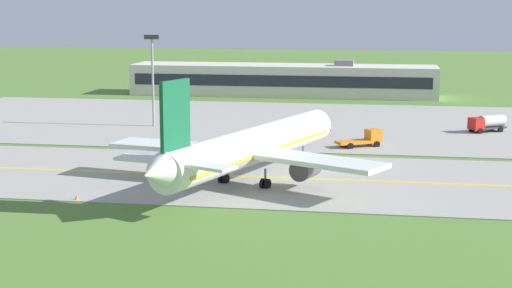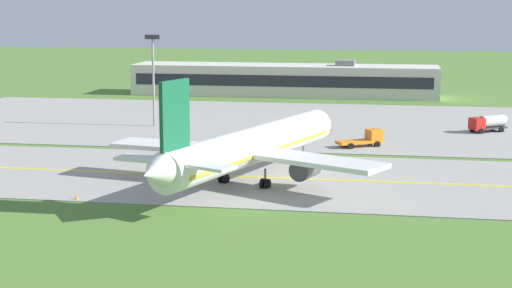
{
  "view_description": "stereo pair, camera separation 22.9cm",
  "coord_description": "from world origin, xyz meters",
  "px_view_note": "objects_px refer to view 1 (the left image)",
  "views": [
    {
      "loc": [
        19.69,
        -87.23,
        19.72
      ],
      "look_at": [
        5.19,
        -0.37,
        4.0
      ],
      "focal_mm": 55.73,
      "sensor_mm": 36.0,
      "label": 1
    },
    {
      "loc": [
        19.92,
        -87.19,
        19.72
      ],
      "look_at": [
        5.19,
        -0.37,
        4.0
      ],
      "focal_mm": 55.73,
      "sensor_mm": 36.0,
      "label": 2
    }
  ],
  "objects_px": {
    "apron_light_mast": "(153,69)",
    "service_truck_baggage": "(365,138)",
    "airplane_lead": "(251,147)",
    "service_truck_fuel": "(307,125)",
    "service_truck_catering": "(487,123)"
  },
  "relations": [
    {
      "from": "apron_light_mast",
      "to": "service_truck_baggage",
      "type": "bearing_deg",
      "value": -20.49
    },
    {
      "from": "service_truck_catering",
      "to": "service_truck_fuel",
      "type": "bearing_deg",
      "value": -170.31
    },
    {
      "from": "airplane_lead",
      "to": "service_truck_fuel",
      "type": "relative_size",
      "value": 6.24
    },
    {
      "from": "service_truck_fuel",
      "to": "service_truck_catering",
      "type": "relative_size",
      "value": 1.01
    },
    {
      "from": "service_truck_baggage",
      "to": "apron_light_mast",
      "type": "relative_size",
      "value": 0.45
    },
    {
      "from": "service_truck_baggage",
      "to": "apron_light_mast",
      "type": "bearing_deg",
      "value": 159.51
    },
    {
      "from": "apron_light_mast",
      "to": "airplane_lead",
      "type": "bearing_deg",
      "value": -59.19
    },
    {
      "from": "service_truck_baggage",
      "to": "service_truck_fuel",
      "type": "bearing_deg",
      "value": 130.25
    },
    {
      "from": "service_truck_fuel",
      "to": "apron_light_mast",
      "type": "height_order",
      "value": "apron_light_mast"
    },
    {
      "from": "service_truck_baggage",
      "to": "service_truck_fuel",
      "type": "height_order",
      "value": "same"
    },
    {
      "from": "service_truck_fuel",
      "to": "service_truck_catering",
      "type": "distance_m",
      "value": 27.78
    },
    {
      "from": "service_truck_fuel",
      "to": "service_truck_catering",
      "type": "bearing_deg",
      "value": 9.69
    },
    {
      "from": "airplane_lead",
      "to": "service_truck_fuel",
      "type": "distance_m",
      "value": 36.02
    },
    {
      "from": "service_truck_fuel",
      "to": "apron_light_mast",
      "type": "bearing_deg",
      "value": 175.82
    },
    {
      "from": "airplane_lead",
      "to": "service_truck_baggage",
      "type": "height_order",
      "value": "airplane_lead"
    }
  ]
}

